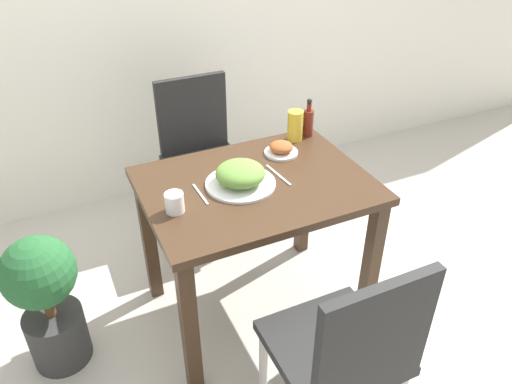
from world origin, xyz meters
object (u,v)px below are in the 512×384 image
Objects in this scene: drink_cup at (175,203)px; side_plate at (281,149)px; juice_glass at (295,126)px; sauce_bottle at (308,121)px; chair_near at (347,351)px; chair_far at (201,150)px; potted_plant_left at (46,298)px; food_plate at (240,176)px.

side_plate is at bearing 22.04° from drink_cup.
juice_glass is 0.77× the size of sauce_bottle.
chair_near reaches higher than side_plate.
sauce_bottle is (0.43, 1.04, 0.30)m from chair_near.
sauce_bottle is at bearing 23.88° from drink_cup.
chair_far is at bearing 64.89° from drink_cup.
potted_plant_left is at bearing 164.51° from drink_cup.
juice_glass is at bearing 33.54° from food_plate.
side_plate is 1.05× the size of juice_glass.
sauce_bottle reaches higher than potted_plant_left.
chair_far is 1.14m from potted_plant_left.
sauce_bottle reaches higher than side_plate.
chair_near is 0.82m from drink_cup.
food_plate is 1.89× the size of side_plate.
chair_far is at bearing 84.12° from food_plate.
side_plate is 0.63m from drink_cup.
side_plate is 0.24× the size of potted_plant_left.
sauce_bottle is at bearing 8.50° from potted_plant_left.
sauce_bottle is 1.41m from potted_plant_left.
juice_glass reaches higher than side_plate.
chair_far is 6.13× the size of juice_glass.
sauce_bottle reaches higher than chair_near.
drink_cup is (-0.58, -0.23, 0.02)m from side_plate.
side_plate is (0.20, -0.58, 0.25)m from chair_far.
chair_far is at bearing 124.37° from juice_glass.
sauce_bottle is (0.41, -0.46, 0.30)m from chair_far.
food_plate is 0.48m from juice_glass.
chair_far reaches higher than food_plate.
chair_near is 11.23× the size of drink_cup.
sauce_bottle is (0.79, 0.35, 0.03)m from drink_cup.
chair_near is 0.81m from food_plate.
chair_far is (0.03, 1.51, 0.00)m from chair_near.
potted_plant_left is at bearing -171.50° from sauce_bottle.
side_plate is (0.23, 0.93, 0.25)m from chair_near.
potted_plant_left is (-1.25, -0.18, -0.45)m from juice_glass.
juice_glass reaches higher than potted_plant_left.
chair_near is 1.00× the size of chair_far.
sauce_bottle reaches higher than chair_far.
chair_near and chair_far have the same top height.
juice_glass is 0.23× the size of potted_plant_left.
potted_plant_left is at bearing -175.65° from side_plate.
food_plate is at bearing -86.38° from chair_near.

